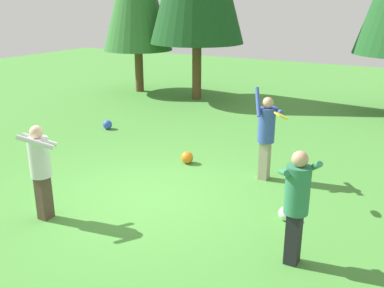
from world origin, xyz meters
TOP-DOWN VIEW (x-y plane):
  - ground_plane at (0.00, 0.00)m, footprint 40.00×40.00m
  - person_thrower at (1.60, 1.90)m, footprint 0.67×0.67m
  - person_catcher at (3.02, -0.79)m, footprint 0.67×0.71m
  - person_bystander at (-1.04, -1.56)m, footprint 0.74×0.73m
  - frisbee at (2.14, 1.06)m, footprint 0.36×0.37m
  - ball_blue at (-3.63, 3.14)m, footprint 0.26×0.26m
  - ball_orange at (-0.25, 1.89)m, footprint 0.28×0.28m
  - ball_white at (2.55, 0.38)m, footprint 0.25×0.25m

SIDE VIEW (x-z plane):
  - ground_plane at x=0.00m, z-range 0.00..0.00m
  - ball_white at x=2.55m, z-range 0.00..0.25m
  - ball_blue at x=-3.63m, z-range 0.00..0.26m
  - ball_orange at x=-0.25m, z-range 0.00..0.28m
  - person_bystander at x=-1.04m, z-range 0.15..1.80m
  - person_catcher at x=3.02m, z-range 0.16..1.84m
  - person_thrower at x=1.60m, z-range 0.08..2.00m
  - frisbee at x=2.14m, z-range 1.55..1.69m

